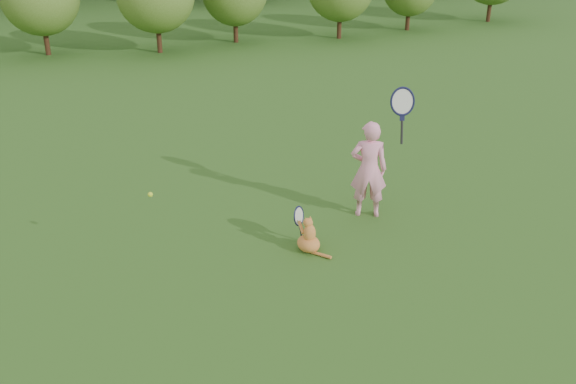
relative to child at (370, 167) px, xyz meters
name	(u,v)px	position (x,y,z in m)	size (l,w,h in m)	color
ground	(294,277)	(-1.49, -1.19, -0.71)	(100.00, 100.00, 0.00)	#234C15
child	(370,167)	(0.00, 0.00, 0.00)	(0.80, 0.55, 2.01)	pink
cat	(308,233)	(-1.12, -0.65, -0.47)	(0.39, 0.64, 0.62)	#C66926
tennis_ball	(150,195)	(-2.94, -0.48, 0.25)	(0.06, 0.06, 0.06)	#B9DC19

